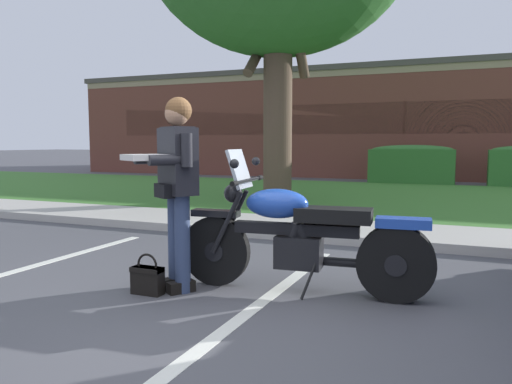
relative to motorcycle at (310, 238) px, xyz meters
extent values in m
plane|color=#4C4C51|center=(-0.42, -0.85, -0.49)|extent=(140.00, 140.00, 0.00)
cube|color=#B7B2A8|center=(-0.42, 2.20, -0.43)|extent=(60.00, 0.20, 0.12)
cube|color=#B7B2A8|center=(-0.42, 3.05, -0.45)|extent=(60.00, 1.50, 0.08)
cube|color=#3D752D|center=(-0.42, 7.76, -0.46)|extent=(60.00, 7.92, 0.06)
cube|color=silver|center=(-0.29, -0.65, -0.49)|extent=(0.18, 4.40, 0.01)
cylinder|color=black|center=(-0.88, -0.08, -0.17)|extent=(0.65, 0.16, 0.64)
cylinder|color=black|center=(-0.88, -0.08, -0.17)|extent=(0.19, 0.14, 0.18)
cylinder|color=black|center=(0.72, 0.06, -0.17)|extent=(0.65, 0.24, 0.64)
cylinder|color=black|center=(0.72, 0.06, -0.17)|extent=(0.20, 0.22, 0.18)
cube|color=black|center=(-0.88, -0.08, 0.18)|extent=(0.45, 0.18, 0.06)
cube|color=blue|center=(0.77, 0.06, 0.17)|extent=(0.46, 0.24, 0.08)
cylinder|color=black|center=(-0.73, -0.15, 0.11)|extent=(0.31, 0.07, 0.58)
cylinder|color=black|center=(-0.75, 0.01, 0.11)|extent=(0.31, 0.07, 0.58)
sphere|color=black|center=(-0.70, -0.07, 0.37)|extent=(0.17, 0.17, 0.17)
cylinder|color=black|center=(-0.57, -0.05, 0.49)|extent=(0.10, 0.72, 0.03)
cylinder|color=black|center=(-0.53, -0.41, 0.49)|extent=(0.05, 0.10, 0.04)
cylinder|color=black|center=(-0.60, 0.30, 0.49)|extent=(0.05, 0.10, 0.04)
sphere|color=black|center=(-0.56, -0.35, 0.65)|extent=(0.08, 0.08, 0.08)
sphere|color=black|center=(-0.61, 0.24, 0.65)|extent=(0.08, 0.08, 0.08)
cube|color=#B2BCC6|center=(-0.65, -0.06, 0.59)|extent=(0.17, 0.37, 0.35)
cube|color=black|center=(-0.13, -0.02, 0.07)|extent=(1.10, 0.20, 0.10)
ellipsoid|color=blue|center=(-0.30, -0.03, 0.29)|extent=(0.59, 0.37, 0.26)
cube|color=black|center=(0.20, 0.01, 0.21)|extent=(0.66, 0.34, 0.12)
cube|color=black|center=(-0.10, -0.01, -0.13)|extent=(0.42, 0.27, 0.28)
cylinder|color=black|center=(-0.13, -0.02, 0.03)|extent=(0.18, 0.13, 0.21)
cylinder|color=black|center=(-0.06, -0.01, 0.03)|extent=(0.18, 0.13, 0.21)
cylinder|color=black|center=(0.26, 0.16, -0.23)|extent=(0.60, 0.13, 0.08)
cylinder|color=black|center=(0.46, 0.18, -0.23)|extent=(0.60, 0.13, 0.08)
cylinder|color=black|center=(0.03, -0.16, -0.34)|extent=(0.12, 0.13, 0.30)
cube|color=black|center=(-1.05, -0.42, -0.44)|extent=(0.22, 0.26, 0.10)
cube|color=black|center=(-1.17, -0.34, -0.44)|extent=(0.22, 0.26, 0.10)
cylinder|color=navy|center=(-1.04, -0.40, -0.06)|extent=(0.14, 0.14, 0.86)
cylinder|color=navy|center=(-1.16, -0.33, -0.06)|extent=(0.14, 0.14, 0.86)
cube|color=#232328|center=(-1.10, -0.36, 0.66)|extent=(0.44, 0.39, 0.58)
cube|color=#232328|center=(-1.10, -0.36, 0.93)|extent=(0.36, 0.33, 0.06)
sphere|color=#A87A5B|center=(-1.10, -0.36, 1.07)|extent=(0.21, 0.21, 0.21)
sphere|color=brown|center=(-1.09, -0.35, 1.10)|extent=(0.23, 0.23, 0.23)
cube|color=black|center=(-1.17, -0.47, 0.41)|extent=(0.24, 0.20, 0.12)
cylinder|color=#232328|center=(-1.05, -0.59, 0.68)|extent=(0.26, 0.33, 0.09)
cylinder|color=#232328|center=(-1.32, -0.41, 0.68)|extent=(0.26, 0.33, 0.09)
cylinder|color=#232328|center=(-0.93, -0.50, 0.76)|extent=(0.10, 0.10, 0.28)
cylinder|color=#232328|center=(-1.29, -0.26, 0.76)|extent=(0.10, 0.10, 0.28)
cube|color=white|center=(-1.26, -0.61, 0.70)|extent=(0.44, 0.44, 0.05)
cube|color=black|center=(-1.29, -0.57, -0.37)|extent=(0.28, 0.12, 0.24)
cube|color=black|center=(-1.29, -0.58, -0.27)|extent=(0.28, 0.13, 0.04)
torus|color=black|center=(-1.29, -0.57, -0.23)|extent=(0.20, 0.02, 0.20)
cylinder|color=brown|center=(-2.55, 6.16, 1.24)|extent=(0.62, 0.62, 3.46)
cylinder|color=brown|center=(-2.09, 6.16, 2.93)|extent=(0.22, 1.10, 1.43)
cylinder|color=brown|center=(-3.05, 6.16, 2.71)|extent=(0.22, 1.13, 1.03)
cube|color=#336B2D|center=(-0.26, 12.12, 0.06)|extent=(2.56, 0.90, 1.10)
ellipsoid|color=#336B2D|center=(-0.26, 12.12, 0.61)|extent=(2.43, 0.84, 0.28)
cube|color=brown|center=(-0.70, 18.77, 1.47)|extent=(27.26, 9.98, 3.93)
cube|color=#998466|center=(-0.70, 13.82, 3.32)|extent=(27.26, 0.10, 0.24)
cube|color=#4C4742|center=(-0.70, 18.77, 3.54)|extent=(27.53, 10.08, 0.20)
cube|color=#1E282D|center=(-0.70, 13.81, 1.67)|extent=(23.17, 0.06, 1.10)
cube|color=brown|center=(-9.97, 13.80, 1.67)|extent=(0.08, 0.04, 1.20)
cube|color=brown|center=(-5.33, 13.80, 1.67)|extent=(0.08, 0.04, 1.20)
cube|color=brown|center=(-0.70, 13.80, 1.67)|extent=(0.08, 0.04, 1.20)
camera|label=1|loc=(1.19, -4.10, 0.82)|focal=34.90mm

